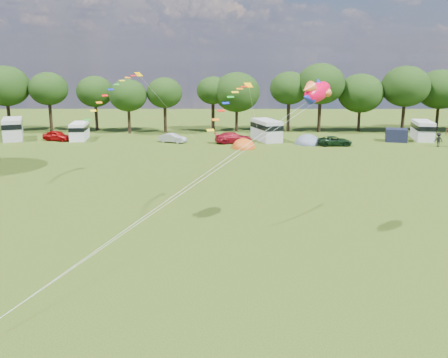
{
  "coord_description": "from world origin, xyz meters",
  "views": [
    {
      "loc": [
        0.14,
        -20.89,
        11.05
      ],
      "look_at": [
        0.0,
        8.0,
        4.0
      ],
      "focal_mm": 40.0,
      "sensor_mm": 36.0,
      "label": 1
    }
  ],
  "objects_px": {
    "car_b": "(173,138)",
    "tent_orange": "(244,148)",
    "campervan_a": "(13,128)",
    "campervan_c": "(266,129)",
    "walker_b": "(438,140)",
    "campervan_b": "(79,130)",
    "fish_kite": "(316,92)",
    "car_d": "(335,141)",
    "car_a": "(57,136)",
    "tent_greyblue": "(308,144)",
    "car_c": "(233,138)",
    "campervan_d": "(423,130)"
  },
  "relations": [
    {
      "from": "car_c",
      "to": "tent_orange",
      "type": "relative_size",
      "value": 1.43
    },
    {
      "from": "car_c",
      "to": "car_d",
      "type": "distance_m",
      "value": 13.18
    },
    {
      "from": "campervan_c",
      "to": "walker_b",
      "type": "height_order",
      "value": "campervan_c"
    },
    {
      "from": "tent_orange",
      "to": "fish_kite",
      "type": "height_order",
      "value": "fish_kite"
    },
    {
      "from": "car_d",
      "to": "tent_orange",
      "type": "bearing_deg",
      "value": 97.6
    },
    {
      "from": "campervan_c",
      "to": "tent_orange",
      "type": "distance_m",
      "value": 7.01
    },
    {
      "from": "campervan_b",
      "to": "car_d",
      "type": "bearing_deg",
      "value": -104.17
    },
    {
      "from": "car_c",
      "to": "campervan_d",
      "type": "height_order",
      "value": "campervan_d"
    },
    {
      "from": "car_a",
      "to": "campervan_b",
      "type": "relative_size",
      "value": 0.84
    },
    {
      "from": "car_d",
      "to": "tent_greyblue",
      "type": "relative_size",
      "value": 1.19
    },
    {
      "from": "tent_orange",
      "to": "tent_greyblue",
      "type": "height_order",
      "value": "tent_greyblue"
    },
    {
      "from": "car_a",
      "to": "car_b",
      "type": "xyz_separation_m",
      "value": [
        15.89,
        -1.46,
        -0.08
      ]
    },
    {
      "from": "car_c",
      "to": "campervan_c",
      "type": "relative_size",
      "value": 0.77
    },
    {
      "from": "car_b",
      "to": "campervan_a",
      "type": "distance_m",
      "value": 22.59
    },
    {
      "from": "campervan_a",
      "to": "campervan_b",
      "type": "relative_size",
      "value": 1.29
    },
    {
      "from": "tent_greyblue",
      "to": "fish_kite",
      "type": "xyz_separation_m",
      "value": [
        -5.34,
        -34.48,
        9.02
      ]
    },
    {
      "from": "campervan_b",
      "to": "tent_orange",
      "type": "height_order",
      "value": "campervan_b"
    },
    {
      "from": "fish_kite",
      "to": "campervan_d",
      "type": "bearing_deg",
      "value": 8.43
    },
    {
      "from": "campervan_d",
      "to": "tent_orange",
      "type": "bearing_deg",
      "value": 113.94
    },
    {
      "from": "car_d",
      "to": "walker_b",
      "type": "relative_size",
      "value": 2.49
    },
    {
      "from": "campervan_c",
      "to": "tent_greyblue",
      "type": "bearing_deg",
      "value": -138.31
    },
    {
      "from": "car_c",
      "to": "tent_greyblue",
      "type": "bearing_deg",
      "value": -106.41
    },
    {
      "from": "car_b",
      "to": "campervan_c",
      "type": "distance_m",
      "value": 12.83
    },
    {
      "from": "car_a",
      "to": "tent_greyblue",
      "type": "distance_m",
      "value": 33.87
    },
    {
      "from": "campervan_b",
      "to": "fish_kite",
      "type": "height_order",
      "value": "fish_kite"
    },
    {
      "from": "car_c",
      "to": "walker_b",
      "type": "xyz_separation_m",
      "value": [
        26.05,
        -2.56,
        0.17
      ]
    },
    {
      "from": "car_c",
      "to": "tent_greyblue",
      "type": "relative_size",
      "value": 1.28
    },
    {
      "from": "car_c",
      "to": "walker_b",
      "type": "height_order",
      "value": "walker_b"
    },
    {
      "from": "car_d",
      "to": "walker_b",
      "type": "bearing_deg",
      "value": -94.08
    },
    {
      "from": "campervan_b",
      "to": "tent_greyblue",
      "type": "bearing_deg",
      "value": -102.79
    },
    {
      "from": "tent_greyblue",
      "to": "campervan_c",
      "type": "bearing_deg",
      "value": 150.47
    },
    {
      "from": "car_a",
      "to": "walker_b",
      "type": "xyz_separation_m",
      "value": [
        50.06,
        -4.41,
        0.2
      ]
    },
    {
      "from": "walker_b",
      "to": "tent_orange",
      "type": "bearing_deg",
      "value": -3.51
    },
    {
      "from": "car_d",
      "to": "tent_orange",
      "type": "xyz_separation_m",
      "value": [
        -11.8,
        -1.82,
        -0.59
      ]
    },
    {
      "from": "walker_b",
      "to": "car_c",
      "type": "bearing_deg",
      "value": -11.79
    },
    {
      "from": "car_a",
      "to": "car_d",
      "type": "distance_m",
      "value": 37.24
    },
    {
      "from": "campervan_d",
      "to": "walker_b",
      "type": "distance_m",
      "value": 5.63
    },
    {
      "from": "car_d",
      "to": "fish_kite",
      "type": "bearing_deg",
      "value": 164.3
    },
    {
      "from": "car_b",
      "to": "walker_b",
      "type": "bearing_deg",
      "value": -72.97
    },
    {
      "from": "fish_kite",
      "to": "walker_b",
      "type": "bearing_deg",
      "value": 4.49
    },
    {
      "from": "tent_orange",
      "to": "car_d",
      "type": "bearing_deg",
      "value": 8.76
    },
    {
      "from": "campervan_b",
      "to": "fish_kite",
      "type": "distance_m",
      "value": 46.57
    },
    {
      "from": "car_a",
      "to": "campervan_b",
      "type": "height_order",
      "value": "campervan_b"
    },
    {
      "from": "car_b",
      "to": "car_c",
      "type": "height_order",
      "value": "car_c"
    },
    {
      "from": "car_c",
      "to": "campervan_d",
      "type": "distance_m",
      "value": 26.33
    },
    {
      "from": "car_c",
      "to": "tent_orange",
      "type": "height_order",
      "value": "car_c"
    },
    {
      "from": "car_a",
      "to": "campervan_b",
      "type": "bearing_deg",
      "value": -48.65
    },
    {
      "from": "car_b",
      "to": "tent_orange",
      "type": "height_order",
      "value": "tent_orange"
    },
    {
      "from": "tent_orange",
      "to": "walker_b",
      "type": "height_order",
      "value": "walker_b"
    },
    {
      "from": "car_b",
      "to": "fish_kite",
      "type": "relative_size",
      "value": 1.13
    }
  ]
}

